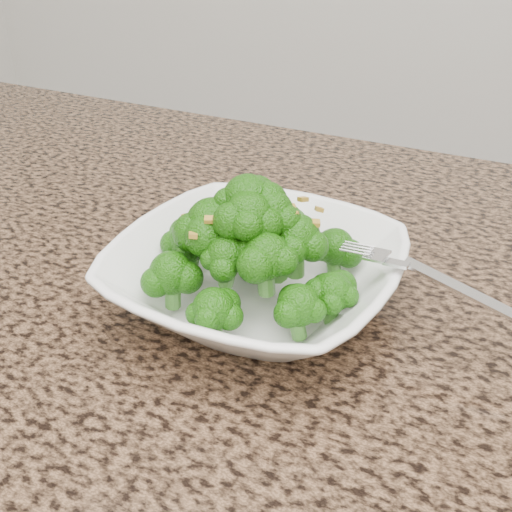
% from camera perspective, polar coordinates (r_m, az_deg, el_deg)
% --- Properties ---
extents(granite_counter, '(1.64, 1.04, 0.03)m').
position_cam_1_polar(granite_counter, '(0.47, 6.25, -14.98)').
color(granite_counter, brown).
rests_on(granite_counter, cabinet).
extents(bowl, '(0.24, 0.24, 0.06)m').
position_cam_1_polar(bowl, '(0.54, 0.00, -1.90)').
color(bowl, white).
rests_on(bowl, granite_counter).
extents(broccoli_pile, '(0.21, 0.21, 0.07)m').
position_cam_1_polar(broccoli_pile, '(0.51, 0.00, 4.41)').
color(broccoli_pile, '#1F640B').
rests_on(broccoli_pile, bowl).
extents(garlic_topping, '(0.13, 0.13, 0.01)m').
position_cam_1_polar(garlic_topping, '(0.49, 0.00, 8.62)').
color(garlic_topping, '#B68D2C').
rests_on(garlic_topping, broccoli_pile).
extents(fork, '(0.17, 0.05, 0.01)m').
position_cam_1_polar(fork, '(0.50, 12.75, -0.78)').
color(fork, silver).
rests_on(fork, bowl).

